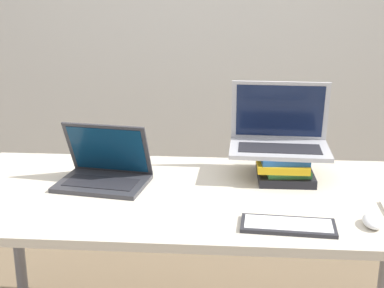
{
  "coord_description": "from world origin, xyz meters",
  "views": [
    {
      "loc": [
        0.13,
        -1.37,
        1.42
      ],
      "look_at": [
        -0.0,
        0.4,
        0.88
      ],
      "focal_mm": 50.0,
      "sensor_mm": 36.0,
      "label": 1
    }
  ],
  "objects_px": {
    "wireless_keyboard": "(288,225)",
    "mouse": "(373,221)",
    "laptop_on_books": "(279,136)",
    "book_stack": "(283,165)",
    "laptop_left": "(104,172)"
  },
  "relations": [
    {
      "from": "wireless_keyboard",
      "to": "mouse",
      "type": "xyz_separation_m",
      "value": [
        0.26,
        0.03,
        0.01
      ]
    },
    {
      "from": "laptop_on_books",
      "to": "book_stack",
      "type": "bearing_deg",
      "value": -60.13
    },
    {
      "from": "book_stack",
      "to": "mouse",
      "type": "distance_m",
      "value": 0.48
    },
    {
      "from": "laptop_on_books",
      "to": "laptop_left",
      "type": "bearing_deg",
      "value": -167.59
    },
    {
      "from": "laptop_on_books",
      "to": "mouse",
      "type": "distance_m",
      "value": 0.53
    },
    {
      "from": "laptop_left",
      "to": "mouse",
      "type": "bearing_deg",
      "value": -18.25
    },
    {
      "from": "laptop_on_books",
      "to": "wireless_keyboard",
      "type": "distance_m",
      "value": 0.49
    },
    {
      "from": "book_stack",
      "to": "laptop_on_books",
      "type": "xyz_separation_m",
      "value": [
        -0.02,
        0.03,
        0.1
      ]
    },
    {
      "from": "mouse",
      "to": "laptop_left",
      "type": "bearing_deg",
      "value": 161.75
    },
    {
      "from": "book_stack",
      "to": "laptop_on_books",
      "type": "height_order",
      "value": "laptop_on_books"
    },
    {
      "from": "book_stack",
      "to": "mouse",
      "type": "xyz_separation_m",
      "value": [
        0.24,
        -0.41,
        -0.03
      ]
    },
    {
      "from": "wireless_keyboard",
      "to": "laptop_on_books",
      "type": "bearing_deg",
      "value": 89.39
    },
    {
      "from": "laptop_left",
      "to": "book_stack",
      "type": "relative_size",
      "value": 1.33
    },
    {
      "from": "wireless_keyboard",
      "to": "laptop_left",
      "type": "bearing_deg",
      "value": 153.19
    },
    {
      "from": "laptop_left",
      "to": "wireless_keyboard",
      "type": "bearing_deg",
      "value": -26.81
    }
  ]
}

